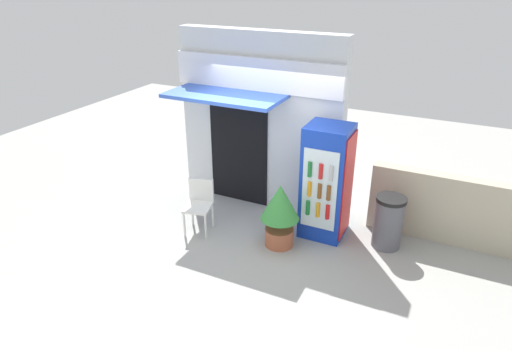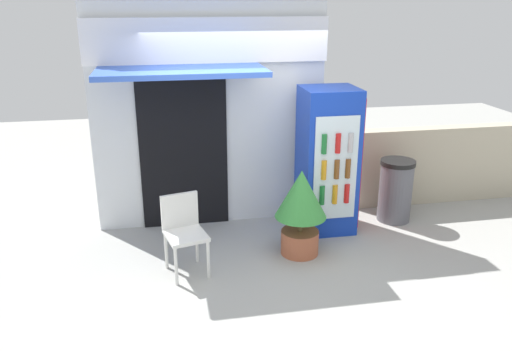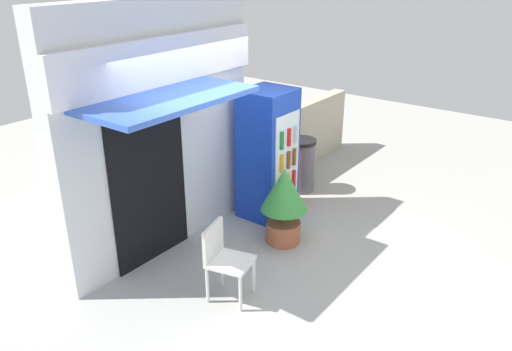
{
  "view_description": "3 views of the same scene",
  "coord_description": "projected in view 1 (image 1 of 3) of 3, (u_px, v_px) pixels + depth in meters",
  "views": [
    {
      "loc": [
        2.77,
        -5.39,
        4.01
      ],
      "look_at": [
        -0.07,
        0.49,
        0.97
      ],
      "focal_mm": 31.84,
      "sensor_mm": 36.0,
      "label": 1
    },
    {
      "loc": [
        -1.05,
        -5.07,
        2.9
      ],
      "look_at": [
        -0.03,
        0.36,
        0.96
      ],
      "focal_mm": 35.97,
      "sensor_mm": 36.0,
      "label": 2
    },
    {
      "loc": [
        -4.42,
        -3.03,
        3.48
      ],
      "look_at": [
        0.02,
        0.31,
        1.08
      ],
      "focal_mm": 35.83,
      "sensor_mm": 36.0,
      "label": 3
    }
  ],
  "objects": [
    {
      "name": "ground",
      "position": [
        246.0,
        243.0,
        7.19
      ],
      "size": [
        16.0,
        16.0,
        0.0
      ],
      "primitive_type": "plane",
      "color": "#A3A39E"
    },
    {
      "name": "storefront_building",
      "position": [
        258.0,
        119.0,
        7.84
      ],
      "size": [
        2.96,
        1.21,
        3.07
      ],
      "color": "silver",
      "rests_on": "ground"
    },
    {
      "name": "drink_cooler",
      "position": [
        326.0,
        182.0,
        7.08
      ],
      "size": [
        0.7,
        0.69,
        1.85
      ],
      "color": "#1438B2",
      "rests_on": "ground"
    },
    {
      "name": "plastic_chair",
      "position": [
        200.0,
        202.0,
        7.38
      ],
      "size": [
        0.51,
        0.53,
        0.87
      ],
      "color": "silver",
      "rests_on": "ground"
    },
    {
      "name": "potted_plant_near_shop",
      "position": [
        280.0,
        210.0,
        6.91
      ],
      "size": [
        0.6,
        0.6,
        1.04
      ],
      "color": "#AD5B3D",
      "rests_on": "ground"
    },
    {
      "name": "trash_bin",
      "position": [
        388.0,
        222.0,
        6.96
      ],
      "size": [
        0.46,
        0.46,
        0.85
      ],
      "color": "#595960",
      "rests_on": "ground"
    },
    {
      "name": "stone_boundary_wall",
      "position": [
        456.0,
        211.0,
        7.0
      ],
      "size": [
        2.63,
        0.22,
        1.12
      ],
      "primitive_type": "cube",
      "color": "#B7AD93",
      "rests_on": "ground"
    }
  ]
}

